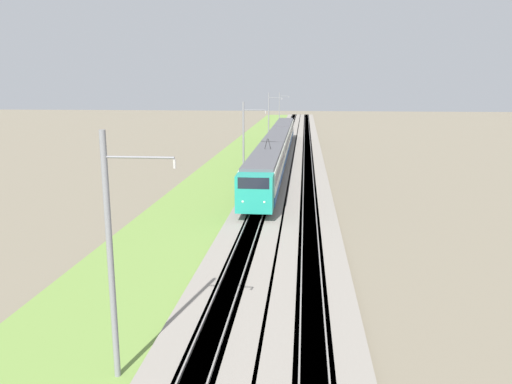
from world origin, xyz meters
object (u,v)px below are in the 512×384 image
at_px(passenger_train, 277,145).
at_px(catenary_mast_far, 269,117).
at_px(catenary_mast_distant, 280,109).
at_px(catenary_mast_mid, 244,141).
at_px(catenary_mast_near, 112,257).

distance_m(passenger_train, catenary_mast_far, 23.73).
height_order(catenary_mast_far, catenary_mast_distant, catenary_mast_far).
bearing_deg(passenger_train, catenary_mast_mid, -11.00).
xyz_separation_m(passenger_train, catenary_mast_distant, (61.59, 2.86, 2.03)).
distance_m(catenary_mast_mid, catenary_mast_far, 38.14).
relative_size(passenger_train, catenary_mast_near, 7.07).
bearing_deg(catenary_mast_near, catenary_mast_mid, -0.00).
bearing_deg(catenary_mast_far, passenger_train, -173.05).
bearing_deg(catenary_mast_mid, catenary_mast_distant, -0.00).
xyz_separation_m(passenger_train, catenary_mast_mid, (-14.69, 2.86, 2.10)).
distance_m(catenary_mast_near, catenary_mast_mid, 38.14).
bearing_deg(catenary_mast_mid, passenger_train, -11.00).
height_order(catenary_mast_mid, catenary_mast_far, catenary_mast_far).
bearing_deg(catenary_mast_distant, passenger_train, -177.34).
relative_size(passenger_train, catenary_mast_distant, 7.44).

